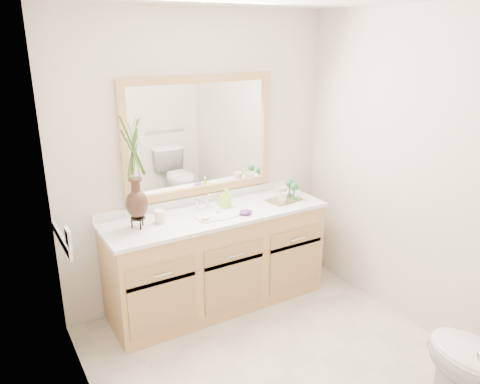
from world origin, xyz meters
TOP-DOWN VIEW (x-y plane):
  - floor at (0.00, 0.00)m, footprint 2.60×2.60m
  - wall_back at (0.00, 1.30)m, footprint 2.40×0.02m
  - wall_left at (-1.20, 0.00)m, footprint 0.02×2.60m
  - wall_right at (1.20, 0.00)m, footprint 0.02×2.60m
  - vanity at (0.00, 1.01)m, footprint 1.80×0.55m
  - counter at (0.00, 1.01)m, footprint 1.84×0.57m
  - sink at (0.00, 1.00)m, footprint 0.38×0.34m
  - mirror at (0.00, 1.28)m, footprint 1.32×0.04m
  - switch_plate at (-1.19, 0.76)m, footprint 0.02×0.12m
  - door at (-0.30, -1.29)m, footprint 0.80×0.03m
  - flower_vase at (-0.64, 1.04)m, footprint 0.19×0.19m
  - tumbler at (-0.47, 1.05)m, footprint 0.08×0.08m
  - soap_dish at (-0.16, 0.90)m, footprint 0.10×0.10m
  - soap_bottle at (0.13, 1.09)m, footprint 0.08×0.09m
  - purple_dish at (0.18, 0.86)m, footprint 0.13×0.12m
  - tray at (0.63, 0.98)m, footprint 0.30×0.22m
  - mug_left at (0.57, 0.91)m, footprint 0.10×0.09m
  - mug_right at (0.64, 1.02)m, footprint 0.12×0.12m
  - goblet_front at (0.71, 0.93)m, footprint 0.07×0.07m
  - goblet_back at (0.74, 1.04)m, footprint 0.07×0.07m

SIDE VIEW (x-z plane):
  - floor at x=0.00m, z-range 0.00..0.00m
  - vanity at x=0.00m, z-range 0.00..0.80m
  - sink at x=0.00m, z-range 0.66..0.89m
  - counter at x=0.00m, z-range 0.80..0.83m
  - tray at x=0.63m, z-range 0.83..0.84m
  - soap_dish at x=-0.16m, z-range 0.82..0.86m
  - purple_dish at x=0.18m, z-range 0.83..0.87m
  - tumbler at x=-0.47m, z-range 0.83..0.93m
  - mug_left at x=0.57m, z-range 0.84..0.93m
  - mug_right at x=0.64m, z-range 0.84..0.95m
  - soap_bottle at x=0.13m, z-range 0.83..0.97m
  - goblet_back at x=0.74m, z-range 0.87..1.02m
  - goblet_front at x=0.71m, z-range 0.87..1.02m
  - switch_plate at x=-1.19m, z-range 0.92..1.04m
  - door at x=-0.30m, z-range 0.00..2.00m
  - wall_back at x=0.00m, z-range 0.00..2.40m
  - wall_left at x=-1.20m, z-range 0.00..2.40m
  - wall_right at x=1.20m, z-range 0.00..2.40m
  - flower_vase at x=-0.64m, z-range 0.97..1.76m
  - mirror at x=0.00m, z-range 0.92..1.89m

